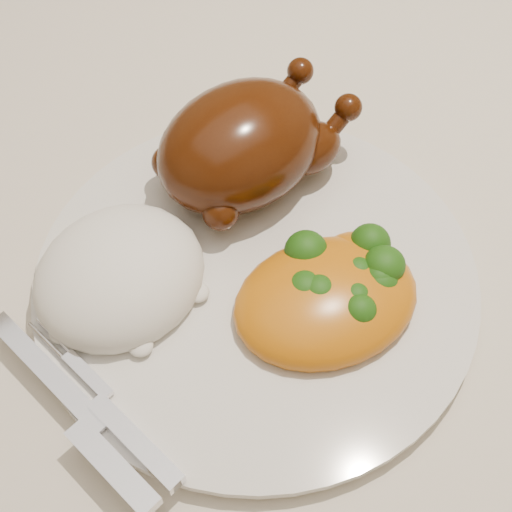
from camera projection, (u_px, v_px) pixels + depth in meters
floor at (216, 438)px, 1.23m from camera, size 4.00×4.00×0.00m
dining_table at (185, 180)px, 0.69m from camera, size 1.60×0.90×0.76m
tablecloth at (178, 125)px, 0.63m from camera, size 1.73×1.03×0.18m
dinner_plate at (256, 278)px, 0.49m from camera, size 0.33×0.33×0.01m
roast_chicken at (245, 144)px, 0.50m from camera, size 0.16×0.10×0.08m
rice_mound at (120, 276)px, 0.47m from camera, size 0.14×0.13×0.06m
mac_and_cheese at (335, 290)px, 0.46m from camera, size 0.15×0.13×0.05m
cutlery at (102, 424)px, 0.42m from camera, size 0.04×0.17×0.01m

